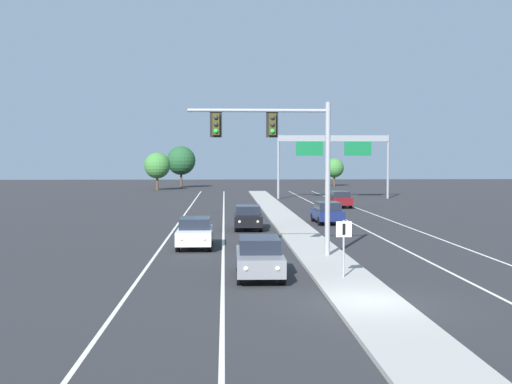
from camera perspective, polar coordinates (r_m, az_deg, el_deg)
ground_plane at (r=21.97m, az=9.64°, el=-9.55°), size 260.00×260.00×0.00m
median_island at (r=39.50m, az=4.04°, el=-3.88°), size 2.40×110.00×0.15m
lane_stripe_oncoming_center at (r=46.19m, az=-2.80°, el=-2.98°), size 0.14×100.00×0.01m
lane_stripe_receding_center at (r=47.12m, az=8.72°, el=-2.89°), size 0.14×100.00×0.01m
edge_stripe_left at (r=46.32m, az=-6.89°, el=-2.98°), size 0.14×100.00×0.01m
edge_stripe_right at (r=47.89m, az=12.60°, el=-2.84°), size 0.14×100.00×0.01m
overhead_signal_mast at (r=31.19m, az=2.41°, el=3.92°), size 6.66×0.44×7.20m
median_sign_post at (r=25.87m, az=7.52°, el=-4.09°), size 0.60×0.10×2.20m
car_oncoming_grey at (r=26.48m, az=0.29°, el=-5.57°), size 1.86×4.49×1.58m
car_oncoming_white at (r=35.43m, az=-5.24°, el=-3.44°), size 1.83×4.47×1.58m
car_oncoming_black at (r=44.36m, az=-0.69°, el=-2.16°), size 1.88×4.49×1.58m
car_receding_navy at (r=48.63m, az=6.11°, el=-1.73°), size 1.92×4.51×1.58m
car_receding_darkred at (r=64.75m, az=7.14°, el=-0.60°), size 1.91×4.51×1.58m
highway_sign_gantry at (r=78.92m, az=6.65°, el=3.90°), size 13.28×0.42×7.50m
tree_far_left_b at (r=100.75m, az=-8.45°, el=2.25°), size 3.91×3.91×5.65m
tree_far_left_a at (r=108.58m, az=-6.43°, el=2.69°), size 4.66×4.66×6.74m
tree_far_right_b at (r=115.74m, az=6.71°, el=2.06°), size 3.31×3.31×4.79m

